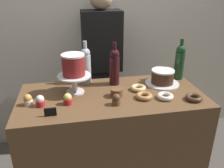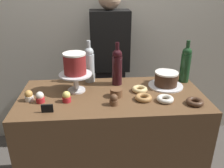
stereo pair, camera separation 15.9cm
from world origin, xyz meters
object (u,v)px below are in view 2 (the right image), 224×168
white_layer_cake (75,63)px  donut_glazed (140,89)px  wine_bottle_green (186,64)px  cupcake_caramel (29,96)px  wine_bottle_clear (89,64)px  cookie_stack (116,93)px  cupcake_vanilla (40,97)px  cupcake_lemon (67,97)px  chocolate_round_cake (166,79)px  barista_figure (110,70)px  cupcake_chocolate (114,100)px  wine_bottle_dark_red (117,66)px  donut_maple (143,98)px  donut_chocolate (195,102)px  donut_sugar (165,99)px  cake_stand_pedestal (76,79)px  price_sign_chalkboard (47,108)px

white_layer_cake → donut_glazed: white_layer_cake is taller
wine_bottle_green → cupcake_caramel: size_ratio=4.38×
donut_glazed → wine_bottle_clear: bearing=148.6°
cupcake_caramel → cookie_stack: cupcake_caramel is taller
cupcake_vanilla → cupcake_lemon: (0.17, -0.01, 0.00)m
chocolate_round_cake → donut_glazed: chocolate_round_cake is taller
wine_bottle_clear → cookie_stack: size_ratio=3.87×
barista_figure → cupcake_chocolate: bearing=-92.4°
wine_bottle_green → cupcake_vanilla: bearing=-165.7°
wine_bottle_dark_red → cupcake_vanilla: 0.60m
chocolate_round_cake → donut_maple: 0.30m
barista_figure → cupcake_vanilla: bearing=-123.9°
wine_bottle_dark_red → cupcake_chocolate: 0.35m
wine_bottle_clear → cupcake_chocolate: size_ratio=4.38×
donut_chocolate → donut_sugar: (-0.18, 0.05, 0.00)m
cupcake_vanilla → donut_sugar: (0.81, -0.05, -0.02)m
cupcake_lemon → cookie_stack: 0.33m
cupcake_chocolate → cupcake_lemon: same height
cake_stand_pedestal → barista_figure: 0.68m
cupcake_chocolate → barista_figure: 0.84m
white_layer_cake → wine_bottle_clear: bearing=61.0°
price_sign_chalkboard → donut_sugar: bearing=6.4°
wine_bottle_green → donut_chocolate: (-0.06, -0.37, -0.13)m
cake_stand_pedestal → cupcake_lemon: size_ratio=3.11×
cake_stand_pedestal → cupcake_vanilla: (-0.22, -0.16, -0.06)m
cupcake_vanilla → barista_figure: 0.92m
donut_glazed → chocolate_round_cake: bearing=19.1°
wine_bottle_green → donut_sugar: wine_bottle_green is taller
cake_stand_pedestal → donut_maple: 0.49m
wine_bottle_green → price_sign_chalkboard: 1.07m
wine_bottle_dark_red → donut_chocolate: bearing=-37.8°
wine_bottle_clear → price_sign_chalkboard: 0.54m
cupcake_vanilla → donut_maple: (0.68, -0.02, -0.02)m
barista_figure → white_layer_cake: bearing=-115.3°
white_layer_cake → cake_stand_pedestal: bearing=0.0°
cupcake_lemon → donut_chocolate: size_ratio=0.66×
wine_bottle_green → barista_figure: 0.76m
wine_bottle_dark_red → cookie_stack: (-0.03, -0.21, -0.12)m
donut_chocolate → barista_figure: bearing=119.3°
cookie_stack → barista_figure: 0.72m
cupcake_chocolate → wine_bottle_clear: bearing=110.9°
chocolate_round_cake → cupcake_chocolate: bearing=-148.1°
white_layer_cake → cupcake_caramel: (-0.30, -0.13, -0.17)m
wine_bottle_green → barista_figure: (-0.55, 0.49, -0.21)m
wine_bottle_clear → barista_figure: barista_figure is taller
wine_bottle_green → donut_chocolate: wine_bottle_green is taller
donut_chocolate → donut_sugar: bearing=162.9°
chocolate_round_cake → cupcake_caramel: size_ratio=2.30×
cupcake_caramel → donut_maple: (0.75, -0.05, -0.02)m
chocolate_round_cake → cupcake_vanilla: 0.91m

